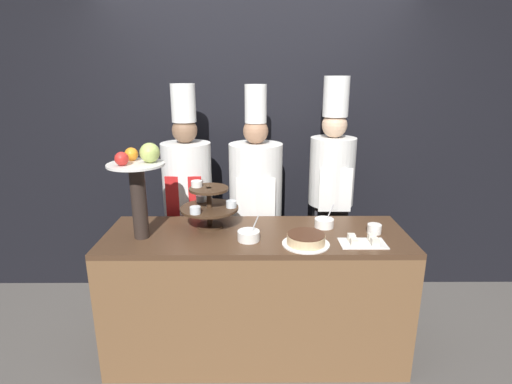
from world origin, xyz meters
The scene contains 13 objects.
ground_plane centered at (0.00, 0.00, 0.00)m, with size 14.00×14.00×0.00m, color #5B5651.
wall_back centered at (0.00, 1.30, 1.40)m, with size 10.00×0.06×2.80m.
buffet_counter centered at (0.00, 0.32, 0.44)m, with size 1.96×0.65×0.89m.
tiered_stand centered at (-0.31, 0.44, 1.05)m, with size 0.39×0.39×0.32m.
fruit_pedestal centered at (-0.71, 0.27, 1.27)m, with size 0.34×0.34×0.60m.
cake_round centered at (0.30, 0.14, 0.92)m, with size 0.29×0.29×0.07m.
cup_white centered at (0.77, 0.32, 0.92)m, with size 0.09×0.09×0.06m.
cake_square_tray centered at (0.65, 0.15, 0.91)m, with size 0.28×0.17×0.05m.
serving_bowl_near centered at (-0.05, 0.21, 0.92)m, with size 0.14×0.14×0.16m.
serving_bowl_far centered at (0.46, 0.43, 0.92)m, with size 0.13×0.13×0.16m.
chef_left centered at (-0.53, 0.91, 0.97)m, with size 0.38×0.38×1.81m.
chef_center_left centered at (0.00, 0.91, 0.94)m, with size 0.41×0.41×1.81m.
chef_center_right centered at (0.59, 0.91, 1.02)m, with size 0.35×0.35×1.87m.
Camera 1 is at (-0.01, -2.08, 1.88)m, focal length 28.00 mm.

